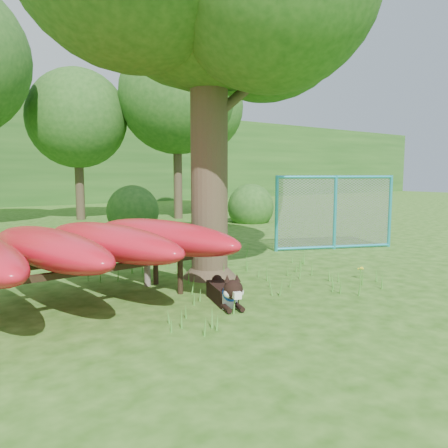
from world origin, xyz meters
TOP-DOWN VIEW (x-y plane):
  - ground at (0.00, 0.00)m, footprint 80.00×80.00m
  - wooden_post at (-1.15, 1.55)m, footprint 0.31×0.17m
  - kayak_rack at (-2.41, 1.14)m, footprint 3.96×3.51m
  - husky_dog at (-0.73, -0.10)m, footprint 0.57×1.13m
  - fence_section at (4.31, 2.08)m, footprint 2.94×1.35m
  - wildflower_clump at (2.16, -0.30)m, footprint 0.10×0.11m
  - bg_tree_c at (1.50, 13.00)m, footprint 4.00×4.00m
  - bg_tree_d at (5.00, 11.00)m, footprint 4.80×4.80m
  - bg_tree_e at (8.00, 14.00)m, footprint 4.60×4.60m
  - shrub_right at (6.50, 8.00)m, footprint 1.80×1.80m
  - shrub_mid at (2.00, 9.00)m, footprint 1.80×1.80m

SIDE VIEW (x-z plane):
  - ground at x=0.00m, z-range 0.00..0.00m
  - shrub_right at x=6.50m, z-range -0.90..0.90m
  - shrub_mid at x=2.00m, z-range -0.90..0.90m
  - wildflower_clump at x=2.16m, z-range 0.07..0.30m
  - husky_dog at x=-0.73m, z-range -0.08..0.45m
  - wooden_post at x=-1.15m, z-range 0.03..1.18m
  - kayak_rack at x=-2.41m, z-range 0.31..1.46m
  - fence_section at x=4.31m, z-range -0.62..2.48m
  - bg_tree_c at x=1.50m, z-range 1.05..7.17m
  - bg_tree_d at x=5.00m, z-range 1.33..8.83m
  - bg_tree_e at x=8.00m, z-range 1.46..9.01m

